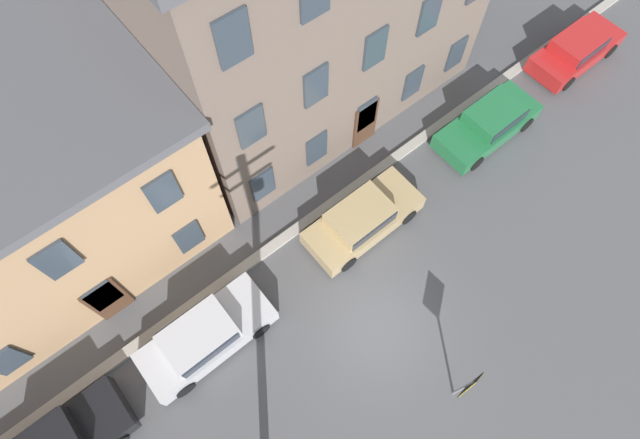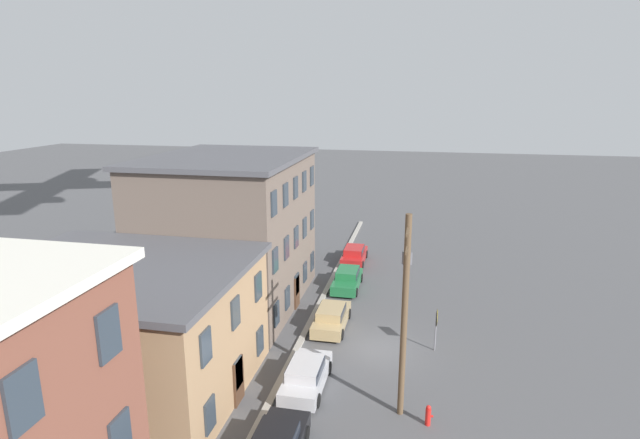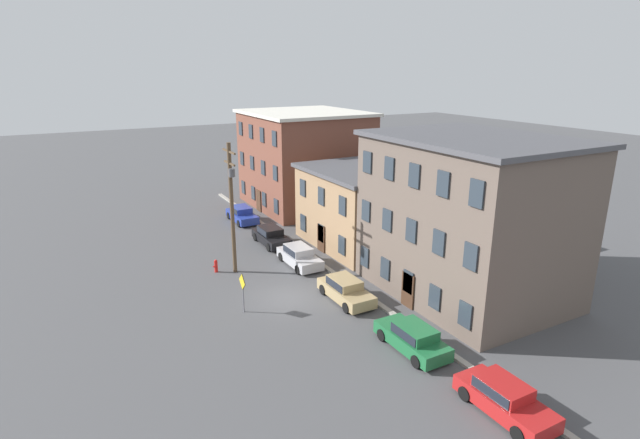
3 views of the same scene
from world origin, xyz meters
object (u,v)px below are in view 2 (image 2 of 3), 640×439
at_px(car_green, 347,278).
at_px(car_red, 354,254).
at_px(car_silver, 306,374).
at_px(fire_hydrant, 428,415).
at_px(car_tan, 331,317).
at_px(caution_sign, 436,323).
at_px(utility_pole, 405,306).

xyz_separation_m(car_green, car_red, (5.76, 0.29, 0.00)).
relative_size(car_silver, fire_hydrant, 4.58).
distance_m(car_tan, car_red, 12.44).
xyz_separation_m(caution_sign, utility_pole, (-6.12, 1.64, 3.56)).
bearing_deg(caution_sign, car_tan, 76.11).
distance_m(car_red, utility_pole, 21.17).
height_order(car_red, fire_hydrant, car_red).
bearing_deg(car_green, caution_sign, -142.69).
xyz_separation_m(car_silver, car_green, (13.32, -0.02, 0.00)).
bearing_deg(caution_sign, fire_hydrant, 176.57).
relative_size(car_red, fire_hydrant, 4.58).
bearing_deg(fire_hydrant, utility_pole, 62.84).
bearing_deg(car_silver, utility_pole, -102.35).
xyz_separation_m(car_silver, car_red, (19.08, 0.27, 0.00)).
height_order(car_red, utility_pole, utility_pole).
bearing_deg(fire_hydrant, car_silver, 74.33).
distance_m(car_tan, utility_pole, 10.01).
bearing_deg(car_silver, fire_hydrant, -105.67).
distance_m(car_silver, car_green, 13.32).
bearing_deg(car_red, car_green, -177.16).
bearing_deg(car_tan, car_red, 1.42).
distance_m(car_silver, car_tan, 6.65).
relative_size(car_green, fire_hydrant, 4.58).
xyz_separation_m(car_tan, car_red, (12.43, 0.31, 0.00)).
xyz_separation_m(car_green, caution_sign, (-8.22, -6.26, 0.94)).
relative_size(car_green, car_red, 1.00).
xyz_separation_m(car_tan, utility_pole, (-7.67, -4.60, 4.49)).
height_order(car_tan, car_red, same).
relative_size(caution_sign, fire_hydrant, 2.62).
distance_m(car_green, caution_sign, 10.37).
height_order(car_tan, utility_pole, utility_pole).
distance_m(car_green, car_red, 5.77).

